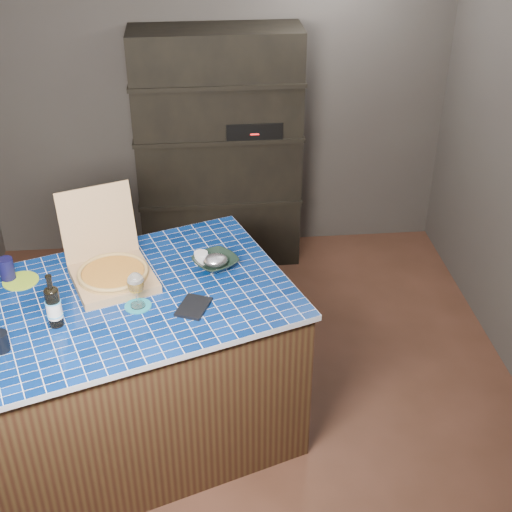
{
  "coord_description": "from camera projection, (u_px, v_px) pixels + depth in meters",
  "views": [
    {
      "loc": [
        -0.18,
        -3.37,
        3.02
      ],
      "look_at": [
        0.14,
        0.0,
        0.92
      ],
      "focal_mm": 50.0,
      "sensor_mm": 36.0,
      "label": 1
    }
  ],
  "objects": [
    {
      "name": "foil_contents",
      "position": [
        215.0,
        260.0,
        3.79
      ],
      "size": [
        0.14,
        0.11,
        0.06
      ],
      "primitive_type": "ellipsoid",
      "color": "silver",
      "rests_on": "bowl"
    },
    {
      "name": "tumbler",
      "position": [
        0.0,
        342.0,
        3.2
      ],
      "size": [
        0.08,
        0.08,
        0.09
      ],
      "primitive_type": "cylinder",
      "color": "black",
      "rests_on": "kitchen_island"
    },
    {
      "name": "pizza_box",
      "position": [
        112.0,
        270.0,
        3.67
      ],
      "size": [
        0.53,
        0.58,
        0.43
      ],
      "rotation": [
        0.0,
        0.0,
        0.34
      ],
      "color": "tan",
      "rests_on": "kitchen_island"
    },
    {
      "name": "wine_glass",
      "position": [
        136.0,
        284.0,
        3.43
      ],
      "size": [
        0.08,
        0.08,
        0.19
      ],
      "color": "white",
      "rests_on": "teal_trivet"
    },
    {
      "name": "room",
      "position": [
        231.0,
        205.0,
        3.8
      ],
      "size": [
        3.5,
        3.5,
        3.5
      ],
      "color": "brown",
      "rests_on": "ground"
    },
    {
      "name": "green_trivet",
      "position": [
        21.0,
        281.0,
        3.69
      ],
      "size": [
        0.18,
        0.18,
        0.01
      ],
      "primitive_type": "cylinder",
      "color": "#92B827",
      "rests_on": "kitchen_island"
    },
    {
      "name": "navy_cup",
      "position": [
        7.0,
        269.0,
        3.68
      ],
      "size": [
        0.08,
        0.08,
        0.12
      ],
      "primitive_type": "cylinder",
      "color": "#100E34",
      "rests_on": "kitchen_island"
    },
    {
      "name": "mead_bottle",
      "position": [
        53.0,
        306.0,
        3.32
      ],
      "size": [
        0.08,
        0.08,
        0.28
      ],
      "color": "black",
      "rests_on": "kitchen_island"
    },
    {
      "name": "white_jar",
      "position": [
        201.0,
        258.0,
        3.83
      ],
      "size": [
        0.07,
        0.07,
        0.06
      ],
      "primitive_type": "cylinder",
      "color": "silver",
      "rests_on": "kitchen_island"
    },
    {
      "name": "teal_trivet",
      "position": [
        138.0,
        306.0,
        3.5
      ],
      "size": [
        0.13,
        0.13,
        0.01
      ],
      "primitive_type": "cylinder",
      "color": "teal",
      "rests_on": "kitchen_island"
    },
    {
      "name": "dvd_case",
      "position": [
        194.0,
        307.0,
        3.49
      ],
      "size": [
        0.2,
        0.22,
        0.01
      ],
      "primitive_type": "cube",
      "rotation": [
        0.0,
        0.0,
        -0.4
      ],
      "color": "black",
      "rests_on": "kitchen_island"
    },
    {
      "name": "bowl",
      "position": [
        215.0,
        262.0,
        3.8
      ],
      "size": [
        0.31,
        0.31,
        0.06
      ],
      "primitive_type": "imported",
      "rotation": [
        0.0,
        0.0,
        0.58
      ],
      "color": "black",
      "rests_on": "kitchen_island"
    },
    {
      "name": "shelving_unit",
      "position": [
        219.0,
        151.0,
        5.28
      ],
      "size": [
        1.2,
        0.41,
        1.8
      ],
      "color": "black",
      "rests_on": "floor"
    },
    {
      "name": "kitchen_island",
      "position": [
        124.0,
        372.0,
        3.81
      ],
      "size": [
        2.02,
        1.63,
        0.96
      ],
      "rotation": [
        0.0,
        0.0,
        0.34
      ],
      "color": "#45321B",
      "rests_on": "floor"
    }
  ]
}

